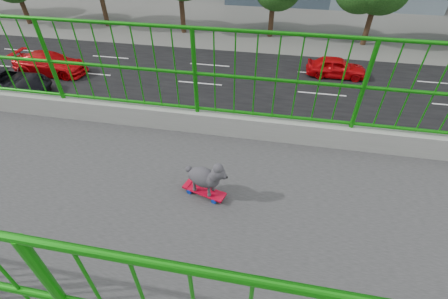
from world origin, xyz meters
TOP-DOWN VIEW (x-y plane):
  - road at (-13.00, 0.00)m, footprint 18.00×90.00m
  - skateboard at (-0.21, 4.37)m, footprint 0.27×0.50m
  - poodle at (-0.21, 4.39)m, footprint 0.29×0.48m
  - car_1 at (-9.20, 6.54)m, footprint 1.45×4.16m
  - car_2 at (-12.40, -11.60)m, footprint 2.59×5.61m
  - car_3 at (-15.60, -10.66)m, footprint 2.06×5.07m
  - car_4 at (-18.80, 9.00)m, footprint 1.59×3.96m

SIDE VIEW (x-z plane):
  - road at x=-13.00m, z-range 0.00..0.02m
  - car_4 at x=-18.80m, z-range 0.00..1.35m
  - car_1 at x=-9.20m, z-range 0.00..1.37m
  - car_3 at x=-15.60m, z-range 0.00..1.47m
  - car_2 at x=-12.40m, z-range 0.00..1.56m
  - skateboard at x=-0.21m, z-range 7.02..7.08m
  - poodle at x=-0.21m, z-range 7.08..7.49m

